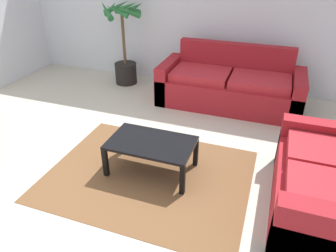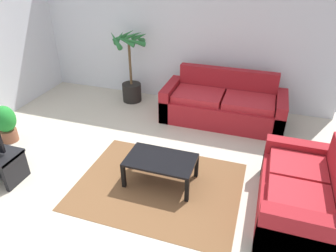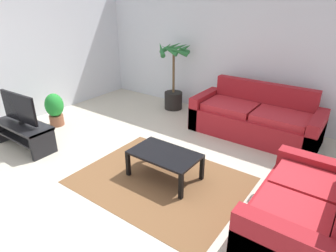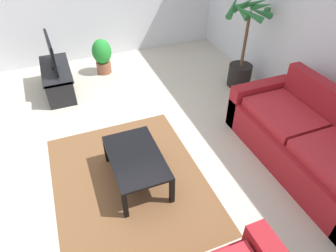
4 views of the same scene
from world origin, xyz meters
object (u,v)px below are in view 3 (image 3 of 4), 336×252
Objects in this scene: couch_loveseat at (304,214)px; tv_stand at (24,132)px; potted_plant_small at (55,108)px; coffee_table at (165,156)px; tv at (19,108)px; potted_palm at (174,81)px; couch_main at (255,120)px.

tv_stand is at bearing -172.07° from couch_loveseat.
potted_plant_small is (-0.37, 0.83, 0.07)m from tv_stand.
tv_stand reaches higher than coffee_table.
tv is 0.89× the size of coffee_table.
tv_stand is 0.76× the size of potted_palm.
couch_loveseat is 1.38× the size of tv_stand.
couch_loveseat is 1.04× the size of potted_palm.
potted_plant_small reaches higher than tv_stand.
tv is at bearing -66.16° from potted_plant_small.
tv is 3.06m from potted_palm.
potted_palm is at bearing 71.98° from tv_stand.
couch_main is 3.92m from tv_stand.
couch_loveseat is 1.79m from coffee_table.
potted_palm reaches higher than tv.
couch_loveseat reaches higher than potted_plant_small.
couch_main is 3.41× the size of potted_plant_small.
potted_palm is (0.95, 2.91, -0.06)m from tv.
coffee_table is at bearing -104.16° from couch_main.
tv is 1.30× the size of potted_plant_small.
couch_main is 1.50× the size of potted_palm.
couch_loveseat is 1.82× the size of tv.
tv is 2.50m from coffee_table.
couch_main is 1.98× the size of tv_stand.
potted_palm is (-1.44, 2.28, 0.30)m from coffee_table.
potted_palm reaches higher than tv_stand.
potted_palm is at bearing 144.16° from couch_loveseat.
potted_plant_small is (-1.32, -2.08, -0.28)m from potted_palm.
potted_palm reaches higher than coffee_table.
couch_main reaches higher than coffee_table.
couch_loveseat is 1.63× the size of coffee_table.
couch_main is 3.94m from tv.
tv_stand is 1.18× the size of coffee_table.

